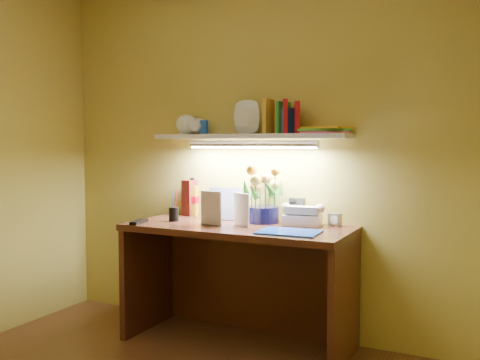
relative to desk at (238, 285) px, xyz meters
The scene contains 13 objects.
desk is the anchor object (origin of this frame).
flower_bouquet 0.59m from the desk, 62.18° to the left, with size 0.23×0.23×0.36m, color #0D0D38, non-canonical shape.
telephone 0.60m from the desk, 26.16° to the left, with size 0.23×0.17×0.14m, color white, non-canonical shape.
desk_clock 0.73m from the desk, 23.02° to the left, with size 0.08×0.04×0.08m, color #ABABAF.
whisky_bottle 0.74m from the desk, 152.36° to the left, with size 0.07×0.07×0.27m, color #C18219, non-canonical shape.
whisky_box 0.75m from the desk, 153.67° to the left, with size 0.08×0.08×0.25m, color #4F1711.
pen_cup 0.64m from the desk, behind, with size 0.06×0.06×0.15m, color black.
art_card 0.55m from the desk, 135.29° to the left, with size 0.21×0.04×0.21m, color white, non-canonical shape.
tv_remote 0.74m from the desk, 161.29° to the right, with size 0.05×0.18×0.02m, color black.
blue_folder 0.55m from the desk, 17.28° to the right, with size 0.34×0.25×0.01m, color blue.
desk_book_a 0.54m from the desk, 167.98° to the right, with size 0.16×0.02×0.21m, color beige.
desk_book_b 0.48m from the desk, 154.27° to the left, with size 0.15×0.02×0.20m, color white.
wall_shelf 0.98m from the desk, 91.10° to the left, with size 1.31×0.32×0.25m.
Camera 1 is at (1.46, -1.72, 1.26)m, focal length 40.00 mm.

